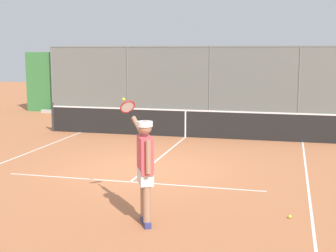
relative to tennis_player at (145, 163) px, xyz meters
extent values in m
plane|color=#B76B42|center=(1.11, -3.77, -1.08)|extent=(60.00, 60.00, 0.00)
cube|color=white|center=(1.11, -2.48, -1.08)|extent=(6.14, 0.05, 0.01)
cube|color=white|center=(-2.83, -3.02, -1.08)|extent=(0.05, 10.90, 0.01)
cube|color=white|center=(1.11, -5.47, -1.08)|extent=(0.05, 5.99, 0.01)
cylinder|color=slate|center=(-2.72, -13.47, 0.51)|extent=(0.07, 0.07, 3.18)
cylinder|color=slate|center=(1.11, -13.47, 0.51)|extent=(0.07, 0.07, 3.18)
cylinder|color=slate|center=(4.94, -13.47, 0.51)|extent=(0.07, 0.07, 3.18)
cylinder|color=slate|center=(8.77, -13.47, 0.51)|extent=(0.07, 0.07, 3.18)
cylinder|color=slate|center=(1.11, -13.47, 2.06)|extent=(15.32, 0.05, 0.05)
cube|color=slate|center=(1.11, -13.47, 0.51)|extent=(15.32, 0.02, 3.18)
cube|color=#387A3D|center=(1.11, -14.12, 0.37)|extent=(18.32, 0.90, 2.90)
cube|color=#ADADA8|center=(1.11, -13.29, -1.00)|extent=(16.32, 0.18, 0.15)
cylinder|color=#2D2D2D|center=(6.16, -8.47, -0.54)|extent=(0.09, 0.09, 1.07)
cube|color=black|center=(1.11, -8.47, -0.62)|extent=(10.01, 0.02, 0.91)
cube|color=white|center=(1.11, -8.47, -0.14)|extent=(10.01, 0.04, 0.05)
cube|color=white|center=(1.11, -8.47, -0.62)|extent=(0.05, 0.04, 0.91)
cube|color=navy|center=(-0.08, 0.14, -1.03)|extent=(0.21, 0.28, 0.09)
cylinder|color=#A87A5B|center=(-0.08, 0.14, -0.57)|extent=(0.13, 0.13, 0.84)
cube|color=navy|center=(0.05, -0.11, -1.03)|extent=(0.21, 0.28, 0.09)
cylinder|color=#A87A5B|center=(0.05, -0.11, -0.57)|extent=(0.13, 0.13, 0.84)
cube|color=white|center=(-0.01, 0.01, -0.23)|extent=(0.39, 0.49, 0.26)
cube|color=#DB4C56|center=(-0.01, 0.01, 0.15)|extent=(0.42, 0.56, 0.61)
cylinder|color=#A87A5B|center=(-0.15, 0.30, 0.18)|extent=(0.08, 0.08, 0.56)
cylinder|color=#A87A5B|center=(0.25, -0.39, 0.58)|extent=(0.34, 0.36, 0.31)
sphere|color=#A87A5B|center=(-0.01, 0.01, 0.61)|extent=(0.23, 0.23, 0.23)
cylinder|color=white|center=(-0.01, 0.01, 0.68)|extent=(0.36, 0.36, 0.09)
cube|color=white|center=(0.04, -0.10, 0.64)|extent=(0.27, 0.27, 0.02)
cylinder|color=black|center=(0.42, -0.58, 0.75)|extent=(0.14, 0.15, 0.13)
torus|color=red|center=(0.54, -0.72, 0.87)|extent=(0.34, 0.33, 0.26)
cylinder|color=silver|center=(0.54, -0.72, 0.87)|extent=(0.28, 0.27, 0.21)
sphere|color=#C1D138|center=(0.67, -0.85, 0.99)|extent=(0.07, 0.07, 0.07)
sphere|color=#C1D138|center=(-2.44, -0.88, -1.05)|extent=(0.07, 0.07, 0.07)
camera|label=1|loc=(-2.35, 7.68, 1.90)|focal=51.57mm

